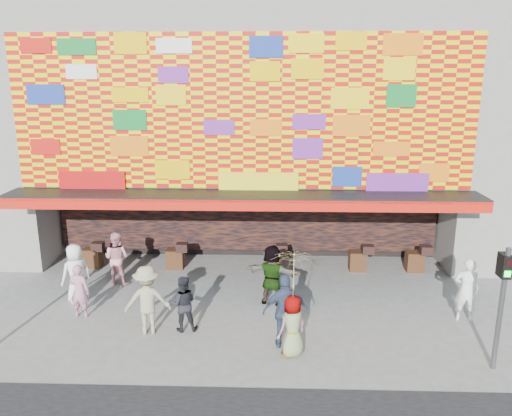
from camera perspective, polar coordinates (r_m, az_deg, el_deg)
The scene contains 13 objects.
ground at distance 13.85m, azimuth -2.35°, elevation -13.99°, with size 90.00×90.00×0.00m, color slate.
shop_building at distance 20.35m, azimuth -0.79°, elevation 10.75°, with size 15.20×9.40×10.00m.
signal_right at distance 12.76m, azimuth 26.35°, elevation -8.94°, with size 0.22×0.20×3.00m.
ped_a at distance 16.15m, azimuth -19.87°, elevation -7.01°, with size 0.89×0.58×1.82m, color white.
ped_b at distance 15.16m, azimuth -19.53°, elevation -8.90°, with size 0.58×0.38×1.58m, color #BB7994.
ped_c at distance 13.74m, azimuth -8.34°, elevation -10.75°, with size 0.75×0.59×1.55m, color black.
ped_d at distance 13.72m, azimuth -12.32°, elevation -10.23°, with size 1.22×0.70×1.88m, color tan.
ped_e at distance 12.77m, azimuth 3.38°, elevation -11.69°, with size 1.14×0.47×1.95m, color #374560.
ped_f at distance 15.05m, azimuth 1.84°, elevation -7.63°, with size 1.71×0.55×1.85m, color gray.
ped_g at distance 12.50m, azimuth 4.20°, elevation -13.30°, with size 0.77×0.50×1.57m, color gray.
ped_h at distance 15.23m, azimuth 22.92°, elevation -8.60°, with size 0.67×0.44×1.84m, color white.
ped_i at distance 17.10m, azimuth -15.63°, elevation -5.51°, with size 0.87×0.67×1.78m, color pink.
parasol at distance 11.91m, azimuth 4.32°, elevation -7.30°, with size 1.27×1.29×1.94m.
Camera 1 is at (0.96, -12.10, 6.66)m, focal length 35.00 mm.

